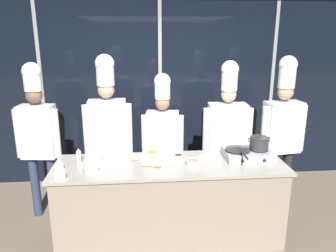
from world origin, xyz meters
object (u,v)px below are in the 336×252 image
prep_bowl_bean_sprouts (92,169)px  chef_line (163,134)px  prep_bowl_soy_glaze (178,157)px  prep_bowl_chicken (202,159)px  prep_bowl_garlic (59,166)px  prep_bowl_carrots (151,154)px  chef_pastry (227,129)px  squeeze_bottle_clear (79,156)px  serving_spoon_slotted (155,167)px  prep_bowl_mushrooms (193,162)px  serving_spoon_solid (132,160)px  stock_pot (259,143)px  chef_sous (108,126)px  chef_head (38,130)px  frying_pan (238,148)px  chef_apprentice (282,126)px  prep_bowl_noodles (60,176)px  portable_stove (248,154)px  prep_bowl_rice (96,158)px

prep_bowl_bean_sprouts → chef_line: size_ratio=0.08×
prep_bowl_soy_glaze → chef_line: size_ratio=0.05×
prep_bowl_chicken → prep_bowl_garlic: size_ratio=1.32×
prep_bowl_carrots → chef_pastry: (0.97, 0.38, 0.16)m
squeeze_bottle_clear → serving_spoon_slotted: squeeze_bottle_clear is taller
prep_bowl_mushrooms → prep_bowl_soy_glaze: bearing=128.1°
squeeze_bottle_clear → prep_bowl_bean_sprouts: bearing=-56.8°
serving_spoon_solid → chef_pastry: chef_pastry is taller
stock_pot → prep_bowl_soy_glaze: bearing=178.2°
prep_bowl_mushrooms → chef_line: bearing=112.9°
prep_bowl_mushrooms → prep_bowl_carrots: bearing=145.5°
chef_sous → chef_head: bearing=-2.6°
frying_pan → chef_apprentice: size_ratio=0.25×
squeeze_bottle_clear → prep_bowl_noodles: size_ratio=1.26×
prep_bowl_soy_glaze → chef_line: chef_line is taller
chef_sous → chef_line: chef_sous is taller
chef_apprentice → chef_sous: bearing=-10.0°
portable_stove → chef_sous: size_ratio=0.26×
prep_bowl_noodles → chef_pastry: bearing=25.6°
squeeze_bottle_clear → prep_bowl_carrots: size_ratio=1.13×
prep_bowl_bean_sprouts → chef_head: chef_head is taller
serving_spoon_slotted → chef_apprentice: bearing=21.1°
frying_pan → prep_bowl_garlic: frying_pan is taller
prep_bowl_mushrooms → prep_bowl_soy_glaze: same height
prep_bowl_garlic → serving_spoon_slotted: bearing=-2.0°
prep_bowl_mushrooms → chef_pastry: (0.54, 0.68, 0.15)m
chef_sous → prep_bowl_noodles: bearing=63.8°
portable_stove → chef_pastry: bearing=100.9°
portable_stove → serving_spoon_solid: 1.29m
portable_stove → prep_bowl_chicken: (-0.52, -0.04, -0.03)m
prep_bowl_garlic → chef_sous: size_ratio=0.05×
prep_bowl_garlic → chef_head: 0.79m
chef_sous → serving_spoon_solid: bearing=118.5°
prep_bowl_soy_glaze → chef_head: (-1.63, 0.50, 0.20)m
prep_bowl_carrots → chef_line: bearing=66.6°
prep_bowl_garlic → chef_pastry: chef_pastry is taller
prep_bowl_mushrooms → chef_sous: bearing=144.5°
prep_bowl_mushrooms → chef_apprentice: 1.38m
prep_bowl_soy_glaze → prep_bowl_noodles: bearing=-161.7°
frying_pan → chef_line: chef_line is taller
prep_bowl_carrots → chef_sous: size_ratio=0.07×
portable_stove → chef_apprentice: size_ratio=0.26×
squeeze_bottle_clear → prep_bowl_soy_glaze: (1.08, -0.01, -0.04)m
chef_head → chef_sous: bearing=-173.7°
frying_pan → stock_pot: 0.25m
prep_bowl_bean_sprouts → prep_bowl_carrots: size_ratio=1.06×
stock_pot → chef_sous: size_ratio=0.12×
prep_bowl_bean_sprouts → prep_bowl_rice: (0.00, 0.31, 0.00)m
prep_bowl_bean_sprouts → prep_bowl_soy_glaze: bearing=15.2°
serving_spoon_solid → chef_sous: size_ratio=0.13×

